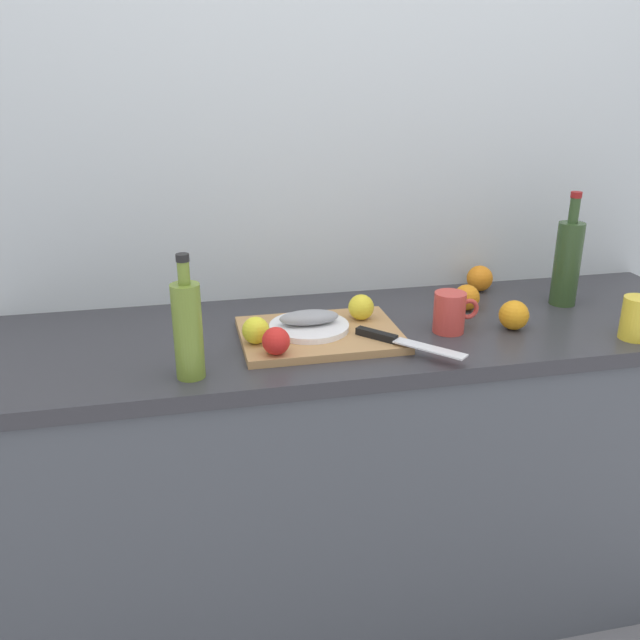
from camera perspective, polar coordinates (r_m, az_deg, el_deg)
name	(u,v)px	position (r m, az deg, el deg)	size (l,w,h in m)	color
ground_plane	(361,595)	(2.26, 3.53, -22.33)	(12.00, 12.00, 0.00)	slate
back_wall	(340,175)	(1.99, 1.75, 12.22)	(3.20, 0.05, 2.50)	silver
kitchen_counter	(365,472)	(1.98, 3.82, -12.78)	(2.00, 0.60, 0.90)	#4C5159
cutting_board	(320,335)	(1.69, 0.00, -1.26)	(0.40, 0.30, 0.02)	tan
white_plate	(309,327)	(1.70, -0.93, -0.59)	(0.20, 0.20, 0.01)	white
fish_fillet	(309,317)	(1.69, -0.94, 0.22)	(0.15, 0.06, 0.04)	gray
chef_knife	(395,340)	(1.62, 6.44, -1.67)	(0.21, 0.24, 0.02)	silver
lemon_0	(256,330)	(1.61, -5.50, -0.88)	(0.07, 0.07, 0.07)	yellow
lemon_1	(361,307)	(1.76, 3.52, 1.10)	(0.07, 0.07, 0.07)	yellow
tomato_0	(276,341)	(1.55, -3.77, -1.79)	(0.07, 0.07, 0.07)	red
olive_oil_bottle	(188,328)	(1.48, -11.20, -0.71)	(0.06, 0.06, 0.28)	olive
wine_bottle	(567,261)	(2.03, 20.33, 4.71)	(0.07, 0.07, 0.33)	#2D4723
coffee_mug_0	(450,312)	(1.76, 11.04, 0.66)	(0.12, 0.08, 0.11)	#CC3F38
coffee_mug_1	(638,318)	(1.86, 25.47, 0.15)	(0.12, 0.08, 0.11)	yellow
orange_0	(480,278)	(2.11, 13.45, 3.47)	(0.08, 0.08, 0.08)	orange
orange_1	(514,315)	(1.82, 16.19, 0.41)	(0.08, 0.08, 0.08)	orange
orange_2	(467,297)	(1.93, 12.38, 1.89)	(0.07, 0.07, 0.07)	orange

